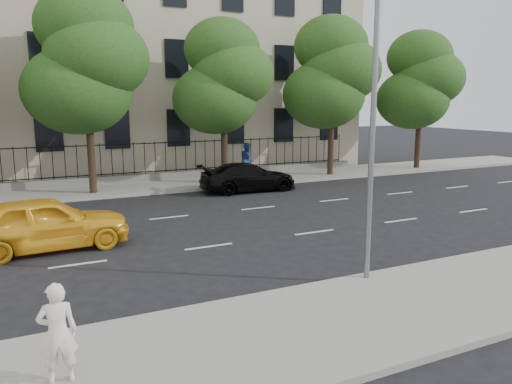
% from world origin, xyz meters
% --- Properties ---
extents(ground, '(120.00, 120.00, 0.00)m').
position_xyz_m(ground, '(0.00, 0.00, 0.00)').
color(ground, black).
rests_on(ground, ground).
extents(near_sidewalk, '(60.00, 4.00, 0.15)m').
position_xyz_m(near_sidewalk, '(0.00, -4.00, 0.07)').
color(near_sidewalk, gray).
rests_on(near_sidewalk, ground).
extents(far_sidewalk, '(60.00, 4.00, 0.15)m').
position_xyz_m(far_sidewalk, '(0.00, 14.00, 0.07)').
color(far_sidewalk, gray).
rests_on(far_sidewalk, ground).
extents(lane_markings, '(49.60, 4.62, 0.01)m').
position_xyz_m(lane_markings, '(0.00, 4.75, 0.01)').
color(lane_markings, silver).
rests_on(lane_markings, ground).
extents(masonry_building, '(34.60, 12.11, 18.50)m').
position_xyz_m(masonry_building, '(0.00, 22.95, 9.02)').
color(masonry_building, '#B4A58F').
rests_on(masonry_building, ground).
extents(iron_fence, '(30.00, 0.50, 2.20)m').
position_xyz_m(iron_fence, '(0.00, 15.70, 0.65)').
color(iron_fence, slate).
rests_on(iron_fence, far_sidewalk).
extents(street_light, '(0.25, 3.32, 8.05)m').
position_xyz_m(street_light, '(2.50, -1.77, 5.15)').
color(street_light, slate).
rests_on(street_light, near_sidewalk).
extents(tree_c, '(5.89, 5.50, 9.80)m').
position_xyz_m(tree_c, '(-1.96, 13.36, 6.41)').
color(tree_c, '#382619').
rests_on(tree_c, far_sidewalk).
extents(tree_d, '(5.34, 4.94, 8.84)m').
position_xyz_m(tree_d, '(5.04, 13.36, 5.84)').
color(tree_d, '#382619').
rests_on(tree_d, far_sidewalk).
extents(tree_e, '(5.71, 5.31, 9.46)m').
position_xyz_m(tree_e, '(12.04, 13.36, 6.20)').
color(tree_e, '#382619').
rests_on(tree_e, far_sidewalk).
extents(tree_f, '(5.52, 5.12, 9.01)m').
position_xyz_m(tree_f, '(19.04, 13.36, 5.88)').
color(tree_f, '#382619').
rests_on(tree_f, far_sidewalk).
extents(yellow_taxi, '(5.14, 2.30, 1.72)m').
position_xyz_m(yellow_taxi, '(-4.70, 4.42, 0.86)').
color(yellow_taxi, yellow).
rests_on(yellow_taxi, ground).
extents(black_sedan, '(5.10, 2.22, 1.46)m').
position_xyz_m(black_sedan, '(5.38, 10.92, 0.73)').
color(black_sedan, black).
rests_on(black_sedan, ground).
extents(woman_near, '(0.64, 0.45, 1.68)m').
position_xyz_m(woman_near, '(-5.02, -3.99, 0.99)').
color(woman_near, white).
rests_on(woman_near, near_sidewalk).
extents(pedestrian_far, '(0.97, 1.13, 2.01)m').
position_xyz_m(pedestrian_far, '(7.07, 14.67, 1.16)').
color(pedestrian_far, navy).
rests_on(pedestrian_far, far_sidewalk).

